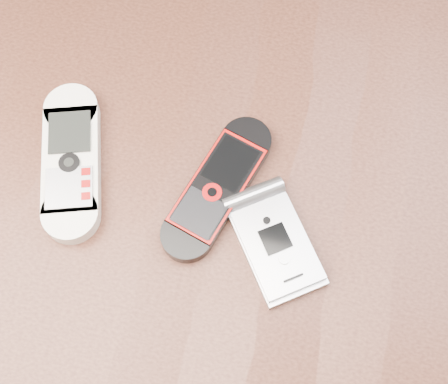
# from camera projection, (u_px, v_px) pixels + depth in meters

# --- Properties ---
(ground) EXTENTS (4.00, 4.00, 0.00)m
(ground) POSITION_uv_depth(u_px,v_px,m) (222.00, 330.00, 1.26)
(ground) COLOR #472B19
(ground) RESTS_ON ground
(table) EXTENTS (1.20, 0.80, 0.75)m
(table) POSITION_uv_depth(u_px,v_px,m) (219.00, 231.00, 0.66)
(table) COLOR black
(table) RESTS_ON ground
(nokia_white) EXTENTS (0.09, 0.16, 0.02)m
(nokia_white) POSITION_uv_depth(u_px,v_px,m) (71.00, 161.00, 0.56)
(nokia_white) COLOR white
(nokia_white) RESTS_ON table
(nokia_black_red) EXTENTS (0.09, 0.16, 0.01)m
(nokia_black_red) POSITION_uv_depth(u_px,v_px,m) (217.00, 187.00, 0.55)
(nokia_black_red) COLOR black
(nokia_black_red) RESTS_ON table
(motorola_razr) EXTENTS (0.11, 0.12, 0.02)m
(motorola_razr) POSITION_uv_depth(u_px,v_px,m) (276.00, 244.00, 0.53)
(motorola_razr) COLOR #BCBCC0
(motorola_razr) RESTS_ON table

